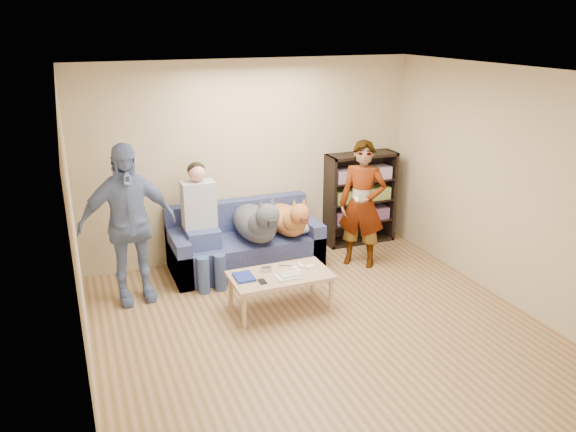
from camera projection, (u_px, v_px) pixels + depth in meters
name	position (u px, v px, depth m)	size (l,w,h in m)	color
ground	(333.00, 342.00, 5.60)	(5.00, 5.00, 0.00)	brown
ceiling	(341.00, 75.00, 4.74)	(5.00, 5.00, 0.00)	white
wall_back	(251.00, 161.00, 7.36)	(4.50, 4.50, 0.00)	tan
wall_front	(546.00, 367.00, 2.98)	(4.50, 4.50, 0.00)	tan
wall_left	(78.00, 256.00, 4.38)	(5.00, 5.00, 0.00)	tan
wall_right	(526.00, 194.00, 5.96)	(5.00, 5.00, 0.00)	tan
blanket	(297.00, 227.00, 7.28)	(0.45, 0.38, 0.16)	#B8B8BD
person_standing_right	(362.00, 204.00, 7.15)	(0.60, 0.39, 1.64)	gray
person_standing_left	(128.00, 224.00, 6.18)	(1.07, 0.45, 1.83)	#7A95C3
held_controller	(356.00, 199.00, 6.85)	(0.04, 0.11, 0.03)	white
notebook_blue	(244.00, 277.00, 6.03)	(0.20, 0.26, 0.03)	navy
papers	(288.00, 276.00, 6.06)	(0.26, 0.20, 0.01)	beige
magazine	(290.00, 274.00, 6.08)	(0.22, 0.17, 0.01)	#B8AC93
camera_silver	(266.00, 269.00, 6.18)	(0.11, 0.06, 0.05)	#ABAAAF
controller_a	(300.00, 265.00, 6.31)	(0.04, 0.13, 0.03)	white
controller_b	(310.00, 267.00, 6.27)	(0.09, 0.06, 0.03)	white
headphone_cup_a	(298.00, 271.00, 6.18)	(0.07, 0.07, 0.02)	white
headphone_cup_b	(295.00, 268.00, 6.25)	(0.07, 0.07, 0.02)	white
pen_orange	(284.00, 280.00, 5.98)	(0.01, 0.01, 0.14)	#DA5E1E
pen_black	(284.00, 266.00, 6.33)	(0.01, 0.01, 0.14)	black
wallet	(262.00, 282.00, 5.93)	(0.07, 0.12, 0.01)	black
sofa	(244.00, 246.00, 7.26)	(1.90, 0.85, 0.82)	#515B93
person_seated	(201.00, 219.00, 6.78)	(0.40, 0.73, 1.47)	#3E4988
dog_gray	(257.00, 222.00, 6.96)	(0.47, 1.28, 0.68)	#50545B
dog_tan	(289.00, 219.00, 7.17)	(0.41, 1.17, 0.60)	#C8753D
coffee_table	(280.00, 278.00, 6.15)	(1.10, 0.60, 0.42)	tan
bookshelf	(360.00, 196.00, 7.96)	(1.00, 0.34, 1.30)	black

